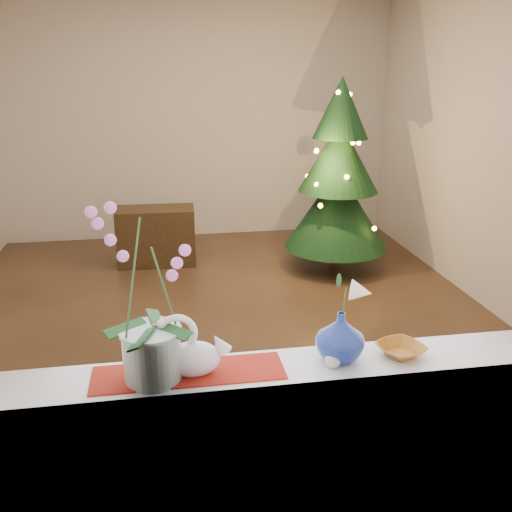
{
  "coord_description": "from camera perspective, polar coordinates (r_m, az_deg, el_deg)",
  "views": [
    {
      "loc": [
        -0.44,
        -4.22,
        2.0
      ],
      "look_at": [
        0.03,
        -1.4,
        1.02
      ],
      "focal_mm": 40.0,
      "sensor_mm": 36.0,
      "label": 1
    }
  ],
  "objects": [
    {
      "name": "swan",
      "position": [
        2.08,
        -6.32,
        -8.95
      ],
      "size": [
        0.29,
        0.2,
        0.23
      ],
      "primitive_type": null,
      "rotation": [
        0.0,
        0.0,
        -0.32
      ],
      "color": "white",
      "rests_on": "windowsill"
    },
    {
      "name": "window_frame",
      "position": [
        1.83,
        4.62,
        9.35
      ],
      "size": [
        2.22,
        0.06,
        1.6
      ],
      "primitive_type": null,
      "color": "white",
      "rests_on": "windowsill"
    },
    {
      "name": "wall_front",
      "position": [
        1.89,
        4.57,
        -1.34
      ],
      "size": [
        4.5,
        0.1,
        2.7
      ],
      "primitive_type": "cube",
      "color": "beige",
      "rests_on": "ground"
    },
    {
      "name": "side_table",
      "position": [
        5.98,
        -9.93,
        1.98
      ],
      "size": [
        0.8,
        0.42,
        0.59
      ],
      "primitive_type": "cube",
      "rotation": [
        0.0,
        0.0,
        -0.04
      ],
      "color": "black",
      "rests_on": "ground"
    },
    {
      "name": "ground",
      "position": [
        4.69,
        -3.28,
        -6.45
      ],
      "size": [
        5.0,
        5.0,
        0.0
      ],
      "primitive_type": "plane",
      "color": "#322214",
      "rests_on": "ground"
    },
    {
      "name": "amber_dish",
      "position": [
        2.31,
        14.28,
        -9.16
      ],
      "size": [
        0.19,
        0.19,
        0.04
      ],
      "primitive_type": "imported",
      "rotation": [
        0.0,
        0.0,
        0.37
      ],
      "color": "#915515",
      "rests_on": "windowsill"
    },
    {
      "name": "windowsill",
      "position": [
        2.19,
        3.43,
        -11.27
      ],
      "size": [
        2.2,
        0.26,
        0.04
      ],
      "primitive_type": "cube",
      "color": "white",
      "rests_on": "window_apron"
    },
    {
      "name": "xmas_tree",
      "position": [
        5.69,
        8.22,
        7.91
      ],
      "size": [
        1.19,
        1.19,
        1.88
      ],
      "primitive_type": null,
      "rotation": [
        0.0,
        0.0,
        0.17
      ],
      "color": "black",
      "rests_on": "ground"
    },
    {
      "name": "window_apron",
      "position": [
        2.39,
        3.71,
        -21.94
      ],
      "size": [
        2.2,
        0.08,
        0.88
      ],
      "primitive_type": "cube",
      "color": "white",
      "rests_on": "ground"
    },
    {
      "name": "paperweight",
      "position": [
        2.17,
        7.69,
        -10.25
      ],
      "size": [
        0.06,
        0.06,
        0.06
      ],
      "primitive_type": "sphere",
      "rotation": [
        0.0,
        0.0,
        -0.01
      ],
      "color": "silver",
      "rests_on": "windowsill"
    },
    {
      "name": "runner",
      "position": [
        2.14,
        -6.75,
        -11.54
      ],
      "size": [
        0.7,
        0.2,
        0.01
      ],
      "primitive_type": "cube",
      "color": "maroon",
      "rests_on": "windowsill"
    },
    {
      "name": "wall_right",
      "position": [
        5.04,
        23.13,
        9.96
      ],
      "size": [
        0.1,
        5.0,
        2.7
      ],
      "primitive_type": "cube",
      "color": "beige",
      "rests_on": "ground"
    },
    {
      "name": "blue_vase",
      "position": [
        2.19,
        8.43,
        -7.63
      ],
      "size": [
        0.27,
        0.27,
        0.22
      ],
      "primitive_type": "imported",
      "rotation": [
        0.0,
        0.0,
        -0.33
      ],
      "color": "navy",
      "rests_on": "windowsill"
    },
    {
      "name": "orchid_pot",
      "position": [
        1.98,
        -10.75,
        -3.89
      ],
      "size": [
        0.28,
        0.28,
        0.65
      ],
      "primitive_type": null,
      "rotation": [
        0.0,
        0.0,
        0.31
      ],
      "color": "white",
      "rests_on": "windowsill"
    },
    {
      "name": "lily",
      "position": [
        2.11,
        8.68,
        -2.86
      ],
      "size": [
        0.12,
        0.07,
        0.17
      ],
      "primitive_type": null,
      "color": "white",
      "rests_on": "blue_vase"
    },
    {
      "name": "wall_back",
      "position": [
        6.76,
        -5.96,
        13.23
      ],
      "size": [
        4.5,
        0.1,
        2.7
      ],
      "primitive_type": "cube",
      "color": "beige",
      "rests_on": "ground"
    }
  ]
}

